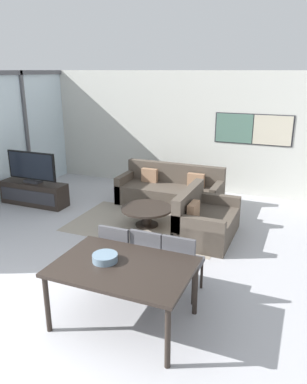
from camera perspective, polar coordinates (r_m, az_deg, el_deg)
The scene contains 13 objects.
ground_plane at distance 4.66m, azimuth -21.85°, elevation -20.51°, with size 24.00×24.00×0.00m, color #B2B2B7.
wall_back at distance 9.12m, azimuth 4.92°, elevation 9.21°, with size 7.92×0.09×2.80m.
area_rug at distance 7.13m, azimuth -1.02°, elevation -5.07°, with size 2.88×1.74×0.01m.
tv_console at distance 8.54m, azimuth -17.71°, elevation -0.20°, with size 1.52×0.45×0.50m.
television at distance 8.39m, azimuth -18.09°, elevation 3.60°, with size 1.19×0.20×0.67m.
sofa_main at distance 8.17m, azimuth 2.63°, elevation 0.04°, with size 2.23×0.88×0.85m.
sofa_side at distance 6.62m, azimuth 7.57°, elevation -4.55°, with size 0.88×1.39×0.85m.
coffee_table at distance 7.03m, azimuth -1.03°, elevation -3.07°, with size 0.96×0.96×0.36m.
dining_table at distance 4.29m, azimuth -4.66°, elevation -11.90°, with size 1.55×1.05×0.74m.
dining_chair_left at distance 5.11m, azimuth -5.32°, elevation -8.82°, with size 0.46×0.46×0.89m.
dining_chair_centre at distance 4.97m, azimuth -0.59°, elevation -9.56°, with size 0.46×0.46×0.89m.
dining_chair_right at distance 4.84m, azimuth 4.27°, elevation -10.45°, with size 0.46×0.46×0.89m.
fruit_bowl at distance 4.34m, azimuth -7.40°, elevation -9.85°, with size 0.29×0.29×0.09m.
Camera 1 is at (2.78, -2.46, 2.82)m, focal length 35.00 mm.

